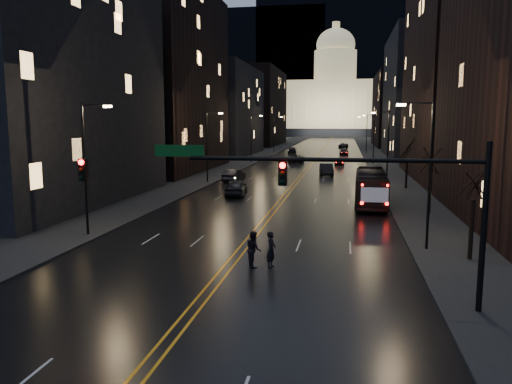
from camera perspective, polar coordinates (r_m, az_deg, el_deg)
The scene contains 37 objects.
ground at distance 22.78m, azimuth -5.99°, elevation -11.87°, with size 900.00×900.00×0.00m, color black.
road at distance 150.87m, azimuth 7.82°, elevation 5.10°, with size 20.00×320.00×0.02m, color black.
sidewalk_left at distance 152.07m, azimuth 2.52°, elevation 5.22°, with size 8.00×320.00×0.16m, color black.
sidewalk_right at distance 150.95m, azimuth 13.16°, elevation 5.00°, with size 8.00×320.00×0.16m, color black.
center_line at distance 150.87m, azimuth 7.82°, elevation 5.11°, with size 0.62×320.00×0.01m, color orange.
building_left_near at distance 50.50m, azimuth -22.73°, elevation 11.18°, with size 12.00×28.00×22.00m, color black.
building_left_mid at distance 79.54m, azimuth -10.04°, elevation 12.50°, with size 12.00×30.00×28.00m, color black.
building_left_far at distance 115.77m, azimuth -3.45°, elevation 9.22°, with size 12.00×34.00×20.00m, color black.
building_left_dist at distance 162.86m, azimuth 0.55°, elevation 9.62°, with size 12.00×40.00×24.00m, color black.
building_right_tall at distance 72.99m, azimuth 22.78°, elevation 16.36°, with size 12.00×30.00×38.00m, color black.
building_right_mid at distance 113.66m, azimuth 17.96°, elevation 10.38°, with size 12.00×34.00×26.00m, color black.
building_right_dist at distance 161.28m, azimuth 15.62°, elevation 8.98°, with size 12.00×40.00×22.00m, color black.
mountain_ridge at distance 406.04m, azimuth 15.39°, elevation 15.95°, with size 520.00×60.00×130.00m, color black.
capitol at distance 270.78m, azimuth 8.95°, elevation 10.02°, with size 90.00×50.00×58.50m.
traffic_signal at distance 20.72m, azimuth 9.70°, elevation 0.61°, with size 17.29×0.45×7.00m.
streetlamp_right_near at distance 31.04m, azimuth 18.96°, elevation 2.72°, with size 2.13×0.25×9.00m.
streetlamp_left_near at distance 34.98m, azimuth -18.74°, elevation 3.29°, with size 2.13×0.25×9.00m.
streetlamp_right_mid at distance 60.80m, azimuth 14.67°, elevation 5.33°, with size 2.13×0.25×9.00m.
streetlamp_left_mid at distance 62.90m, azimuth -5.46°, elevation 5.64°, with size 2.13×0.25×9.00m.
streetlamp_right_far at distance 90.71m, azimuth 13.20°, elevation 6.22°, with size 2.13×0.25×9.00m.
streetlamp_left_far at distance 92.14m, azimuth -0.44°, elevation 6.46°, with size 2.13×0.25×9.00m.
streetlamp_right_dist at distance 120.67m, azimuth 12.45°, elevation 6.66°, with size 2.13×0.25×9.00m.
streetlamp_left_dist at distance 121.75m, azimuth 2.16°, elevation 6.86°, with size 2.13×0.25×9.00m.
tree_right_near at distance 29.57m, azimuth 23.69°, elevation 1.14°, with size 2.40×2.40×6.65m.
tree_right_mid at distance 43.24m, azimuth 19.39°, elevation 3.37°, with size 2.40×2.40×6.65m.
tree_right_far at distance 59.05m, azimuth 16.92°, elevation 4.63°, with size 2.40×2.40×6.65m.
bus at distance 47.63m, azimuth 12.99°, elevation 0.52°, with size 2.75×11.76×3.28m, color black.
oncoming_car_a at distance 52.23m, azimuth -2.31°, elevation 0.52°, with size 2.03×5.05×1.72m, color black.
oncoming_car_b at distance 64.50m, azimuth -2.54°, elevation 1.92°, with size 1.70×4.87×1.61m, color black.
oncoming_car_c at distance 94.48m, azimuth 4.66°, elevation 3.86°, with size 2.58×5.59×1.55m, color black.
oncoming_car_d at distance 121.07m, azimuth 4.13°, elevation 4.79°, with size 2.13×5.25×1.52m, color black.
receding_car_a at distance 72.26m, azimuth 8.04°, elevation 2.55°, with size 1.79×5.14×1.69m, color black.
receding_car_b at distance 88.25m, azimuth 9.52°, elevation 3.43°, with size 1.69×4.21×1.43m, color black.
receding_car_c at distance 115.63m, azimuth 10.02°, elevation 4.51°, with size 2.02×4.98×1.44m, color black.
receding_car_d at distance 146.82m, azimuth 9.96°, elevation 5.26°, with size 2.48×5.37×1.49m, color black.
pedestrian_a at distance 26.70m, azimuth 1.76°, elevation -6.61°, with size 0.71×0.47×1.96m, color black.
pedestrian_b at distance 26.85m, azimuth -0.28°, elevation -6.53°, with size 0.95×0.52×1.95m, color black.
Camera 1 is at (6.02, -20.55, 7.77)m, focal length 35.00 mm.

